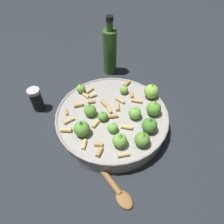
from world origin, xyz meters
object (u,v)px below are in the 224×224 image
Objects in this scene: cooking_pan at (113,119)px; wooden_spoon at (106,175)px; olive_oil_bottle at (110,51)px; pepper_shaker at (36,99)px.

wooden_spoon is (-0.17, 0.02, -0.03)m from cooking_pan.
olive_oil_bottle is 0.47m from wooden_spoon.
cooking_pan is at bearing -8.24° from wooden_spoon.
cooking_pan is 0.29m from olive_oil_bottle.
cooking_pan is 1.52× the size of olive_oil_bottle.
olive_oil_bottle is at bearing -2.78° from wooden_spoon.
cooking_pan is at bearing -108.44° from pepper_shaker.
cooking_pan is 4.03× the size of pepper_shaker.
cooking_pan is 0.17m from wooden_spoon.
pepper_shaker reaches higher than wooden_spoon.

